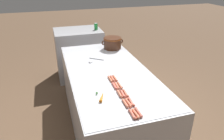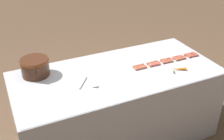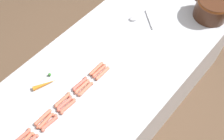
{
  "view_description": "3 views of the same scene",
  "coord_description": "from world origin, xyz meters",
  "views": [
    {
      "loc": [
        -0.65,
        -2.31,
        2.0
      ],
      "look_at": [
        0.05,
        -0.01,
        0.86
      ],
      "focal_mm": 33.62,
      "sensor_mm": 36.0,
      "label": 1
    },
    {
      "loc": [
        -2.24,
        1.1,
        2.32
      ],
      "look_at": [
        0.06,
        0.03,
        0.86
      ],
      "focal_mm": 44.69,
      "sensor_mm": 36.0,
      "label": 2
    },
    {
      "loc": [
        0.72,
        -0.96,
        2.5
      ],
      "look_at": [
        0.06,
        -0.21,
        0.9
      ],
      "focal_mm": 42.0,
      "sensor_mm": 36.0,
      "label": 3
    }
  ],
  "objects": [
    {
      "name": "hot_dog_13",
      "position": [
        0.01,
        -0.43,
        0.87
      ],
      "size": [
        0.03,
        0.15,
        0.03
      ],
      "color": "#C96D51",
      "rests_on": "griddle_counter"
    },
    {
      "name": "hot_dog_7",
      "position": [
        -0.02,
        -0.61,
        0.87
      ],
      "size": [
        0.04,
        0.15,
        0.03
      ],
      "color": "#D56655",
      "rests_on": "griddle_counter"
    },
    {
      "name": "carrot",
      "position": [
        -0.24,
        -0.6,
        0.88
      ],
      "size": [
        0.1,
        0.17,
        0.03
      ],
      "color": "orange",
      "rests_on": "griddle_counter"
    },
    {
      "name": "hot_dog_14",
      "position": [
        0.01,
        -0.26,
        0.87
      ],
      "size": [
        0.03,
        0.15,
        0.03
      ],
      "color": "#D57153",
      "rests_on": "griddle_counter"
    },
    {
      "name": "hot_dog_11",
      "position": [
        0.01,
        -0.77,
        0.87
      ],
      "size": [
        0.03,
        0.15,
        0.03
      ],
      "color": "#D36954",
      "rests_on": "griddle_counter"
    },
    {
      "name": "hot_dog_5",
      "position": [
        -0.02,
        -0.95,
        0.87
      ],
      "size": [
        0.03,
        0.15,
        0.03
      ],
      "color": "#CF6D4E",
      "rests_on": "griddle_counter"
    },
    {
      "name": "hot_dog_9",
      "position": [
        -0.02,
        -0.26,
        0.87
      ],
      "size": [
        0.03,
        0.15,
        0.03
      ],
      "color": "#CF674D",
      "rests_on": "griddle_counter"
    },
    {
      "name": "hot_dog_4",
      "position": [
        -0.05,
        -0.26,
        0.87
      ],
      "size": [
        0.03,
        0.15,
        0.03
      ],
      "color": "#CB7051",
      "rests_on": "griddle_counter"
    },
    {
      "name": "hot_dog_6",
      "position": [
        -0.02,
        -0.78,
        0.87
      ],
      "size": [
        0.03,
        0.15,
        0.03
      ],
      "color": "#D26D51",
      "rests_on": "griddle_counter"
    },
    {
      "name": "griddle_counter",
      "position": [
        0.0,
        0.0,
        0.43
      ],
      "size": [
        0.99,
        2.15,
        0.86
      ],
      "color": "#BCBCC1",
      "rests_on": "ground_plane"
    },
    {
      "name": "hot_dog_10",
      "position": [
        0.01,
        -0.94,
        0.87
      ],
      "size": [
        0.03,
        0.15,
        0.03
      ],
      "color": "#CD6553",
      "rests_on": "griddle_counter"
    },
    {
      "name": "hot_dog_2",
      "position": [
        -0.05,
        -0.6,
        0.87
      ],
      "size": [
        0.03,
        0.15,
        0.03
      ],
      "color": "#CD7255",
      "rests_on": "griddle_counter"
    },
    {
      "name": "serving_spoon",
      "position": [
        -0.12,
        0.34,
        0.87
      ],
      "size": [
        0.24,
        0.19,
        0.02
      ],
      "color": "#B7B7BC",
      "rests_on": "griddle_counter"
    },
    {
      "name": "hot_dog_0",
      "position": [
        -0.05,
        -0.95,
        0.87
      ],
      "size": [
        0.03,
        0.15,
        0.03
      ],
      "color": "#D26650",
      "rests_on": "griddle_counter"
    },
    {
      "name": "hot_dog_1",
      "position": [
        -0.05,
        -0.77,
        0.87
      ],
      "size": [
        0.03,
        0.15,
        0.03
      ],
      "color": "#D57054",
      "rests_on": "griddle_counter"
    },
    {
      "name": "hot_dog_12",
      "position": [
        0.01,
        -0.61,
        0.87
      ],
      "size": [
        0.03,
        0.15,
        0.03
      ],
      "color": "#CB6A50",
      "rests_on": "griddle_counter"
    },
    {
      "name": "bean_pot",
      "position": [
        0.3,
        0.77,
        0.96
      ],
      "size": [
        0.36,
        0.29,
        0.18
      ],
      "color": "#472616",
      "rests_on": "griddle_counter"
    },
    {
      "name": "hot_dog_8",
      "position": [
        -0.02,
        -0.44,
        0.87
      ],
      "size": [
        0.03,
        0.15,
        0.03
      ],
      "color": "#CF7255",
      "rests_on": "griddle_counter"
    },
    {
      "name": "hot_dog_3",
      "position": [
        -0.05,
        -0.43,
        0.87
      ],
      "size": [
        0.03,
        0.15,
        0.03
      ],
      "color": "#D46455",
      "rests_on": "griddle_counter"
    },
    {
      "name": "ground_plane",
      "position": [
        0.0,
        0.0,
        0.0
      ],
      "size": [
        20.0,
        20.0,
        0.0
      ],
      "primitive_type": "plane",
      "color": "brown"
    }
  ]
}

